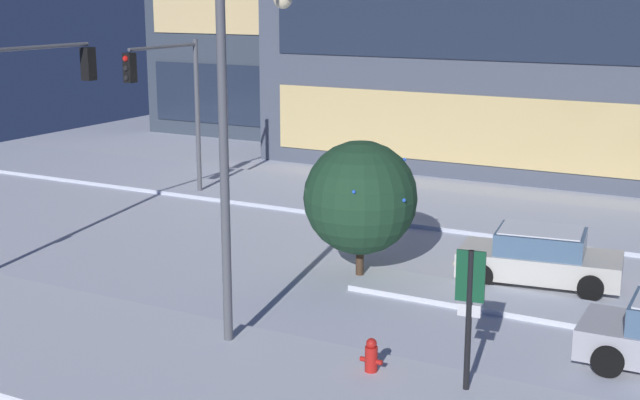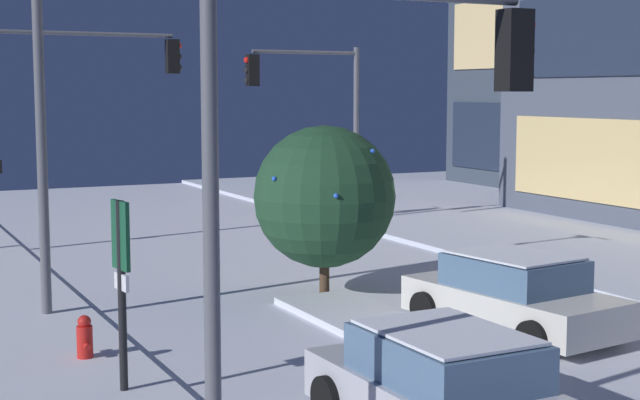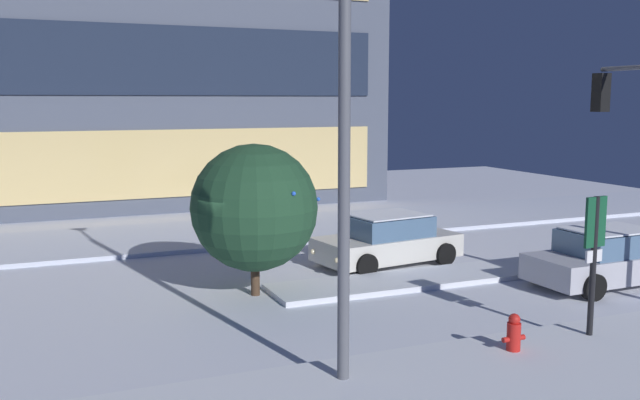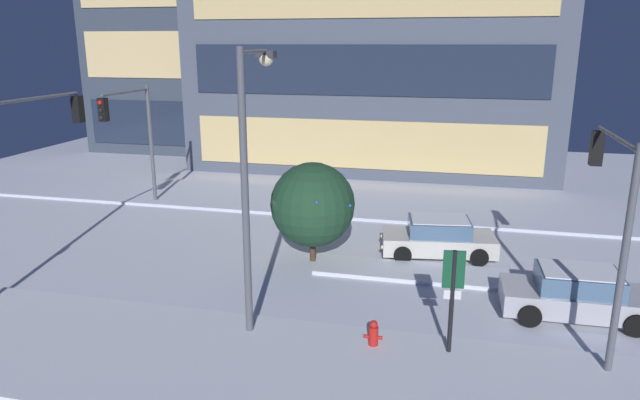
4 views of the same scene
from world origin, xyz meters
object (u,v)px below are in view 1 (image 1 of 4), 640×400
at_px(street_lamp_arched, 243,110).
at_px(traffic_light_corner_far_left, 170,91).
at_px(car_far, 540,257).
at_px(traffic_light_corner_near_left, 12,112).
at_px(decorated_tree_median, 360,198).
at_px(parking_info_sign, 469,304).
at_px(fire_hydrant, 371,359).

bearing_deg(street_lamp_arched, traffic_light_corner_far_left, 38.04).
height_order(car_far, traffic_light_corner_near_left, traffic_light_corner_near_left).
relative_size(traffic_light_corner_far_left, street_lamp_arched, 0.76).
relative_size(car_far, decorated_tree_median, 1.20).
relative_size(traffic_light_corner_near_left, parking_info_sign, 2.15).
height_order(street_lamp_arched, decorated_tree_median, street_lamp_arched).
distance_m(fire_hydrant, decorated_tree_median, 6.95).
relative_size(fire_hydrant, decorated_tree_median, 0.23).
height_order(traffic_light_corner_near_left, parking_info_sign, traffic_light_corner_near_left).
relative_size(car_far, fire_hydrant, 5.30).
bearing_deg(parking_info_sign, street_lamp_arched, 74.07).
xyz_separation_m(traffic_light_corner_near_left, fire_hydrant, (12.12, -2.29, -3.97)).
height_order(car_far, parking_info_sign, parking_info_sign).
xyz_separation_m(car_far, traffic_light_corner_near_left, (-13.52, -5.29, 3.66)).
xyz_separation_m(street_lamp_arched, fire_hydrant, (3.59, -0.96, -4.70)).
bearing_deg(street_lamp_arched, parking_info_sign, -105.18).
bearing_deg(car_far, street_lamp_arched, 44.99).
bearing_deg(car_far, fire_hydrant, 71.54).
xyz_separation_m(fire_hydrant, decorated_tree_median, (-3.14, 5.95, 1.78)).
relative_size(traffic_light_corner_near_left, street_lamp_arched, 0.80).
bearing_deg(fire_hydrant, traffic_light_corner_near_left, 169.28).
xyz_separation_m(car_far, fire_hydrant, (-1.40, -7.58, -0.30)).
relative_size(street_lamp_arched, parking_info_sign, 2.68).
xyz_separation_m(traffic_light_corner_far_left, parking_info_sign, (14.94, -10.31, -2.26)).
xyz_separation_m(traffic_light_corner_near_left, decorated_tree_median, (8.98, 3.65, -2.19)).
xyz_separation_m(street_lamp_arched, decorated_tree_median, (0.45, 4.99, -2.93)).
height_order(car_far, street_lamp_arched, street_lamp_arched).
bearing_deg(parking_info_sign, decorated_tree_median, 33.81).
distance_m(car_far, parking_info_sign, 7.56).
bearing_deg(fire_hydrant, street_lamp_arched, 165.08).
height_order(car_far, traffic_light_corner_far_left, traffic_light_corner_far_left).
relative_size(car_far, traffic_light_corner_far_left, 0.76).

